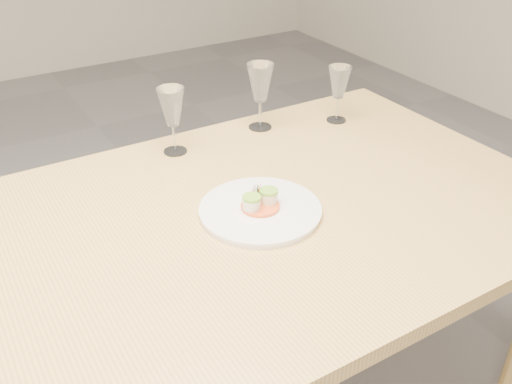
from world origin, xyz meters
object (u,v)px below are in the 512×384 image
dining_table (88,291)px  wine_glass_2 (172,108)px  wine_glass_3 (260,84)px  dinner_plate (260,209)px  wine_glass_4 (339,84)px

dining_table → wine_glass_2: bearing=45.0°
wine_glass_2 → wine_glass_3: bearing=2.9°
dining_table → wine_glass_2: wine_glass_2 is taller
wine_glass_3 → dinner_plate: bearing=-121.4°
dining_table → wine_glass_2: (0.39, 0.39, 0.21)m
dining_table → wine_glass_4: (0.93, 0.32, 0.19)m
dinner_plate → wine_glass_4: 0.61m
dinner_plate → wine_glass_2: bearing=96.0°
wine_glass_3 → wine_glass_4: 0.26m
dinner_plate → wine_glass_4: bearing=34.2°
dinner_plate → wine_glass_2: wine_glass_2 is taller
dinner_plate → wine_glass_3: wine_glass_3 is taller
wine_glass_2 → wine_glass_3: size_ratio=0.94×
dining_table → wine_glass_4: wine_glass_4 is taller
wine_glass_2 → wine_glass_3: (0.30, 0.01, 0.01)m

